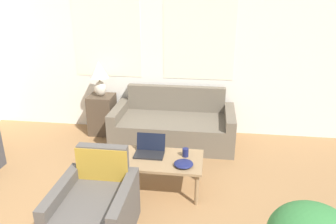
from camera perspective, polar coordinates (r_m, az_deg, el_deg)
wall_back at (r=5.26m, az=-1.79°, el=10.37°), size 6.83×0.06×2.60m
couch at (r=5.09m, az=0.98°, el=-2.47°), size 1.84×0.89×0.80m
armchair at (r=3.36m, az=-12.45°, el=-16.36°), size 0.71×0.81×0.80m
side_table at (r=5.46m, az=-11.36°, el=-0.40°), size 0.39×0.39×0.64m
table_lamp at (r=5.26m, az=-11.88°, el=6.35°), size 0.29×0.29×0.56m
coffee_table at (r=3.85m, az=-1.17°, el=-8.74°), size 0.96×0.58×0.41m
laptop at (r=3.91m, az=-3.18°, el=-6.60°), size 0.34×0.27×0.22m
cup_navy at (r=3.85m, az=3.06°, el=-7.05°), size 0.07×0.07×0.10m
snack_bowl at (r=3.67m, az=2.73°, el=-9.00°), size 0.22×0.22×0.05m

